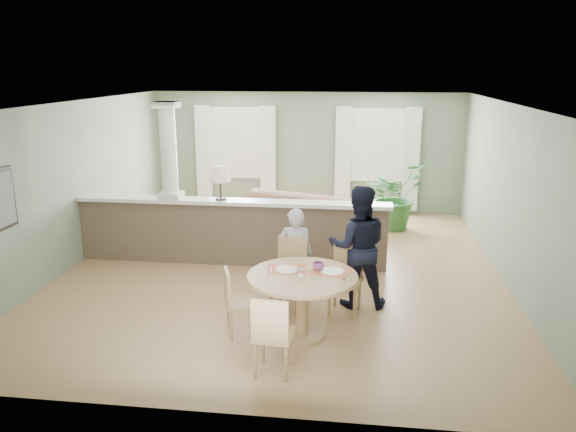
# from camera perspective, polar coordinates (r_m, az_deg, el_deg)

# --- Properties ---
(ground) EXTENTS (8.00, 8.00, 0.00)m
(ground) POSITION_cam_1_polar(r_m,az_deg,el_deg) (9.30, -0.60, -5.47)
(ground) COLOR tan
(ground) RESTS_ON ground
(room_shell) EXTENTS (7.02, 8.02, 2.71)m
(room_shell) POSITION_cam_1_polar(r_m,az_deg,el_deg) (9.45, -0.29, 6.23)
(room_shell) COLOR gray
(room_shell) RESTS_ON ground
(pony_wall) EXTENTS (5.32, 0.38, 2.70)m
(pony_wall) POSITION_cam_1_polar(r_m,az_deg,el_deg) (9.44, -6.38, -0.73)
(pony_wall) COLOR brown
(pony_wall) RESTS_ON ground
(sofa) EXTENTS (3.18, 2.06, 0.87)m
(sofa) POSITION_cam_1_polar(r_m,az_deg,el_deg) (10.57, 0.52, -0.47)
(sofa) COLOR #856448
(sofa) RESTS_ON ground
(houseplant) EXTENTS (1.63, 1.64, 1.38)m
(houseplant) POSITION_cam_1_polar(r_m,az_deg,el_deg) (11.68, 10.73, 2.06)
(houseplant) COLOR #275C25
(houseplant) RESTS_ON ground
(dining_table) EXTENTS (1.34, 1.34, 0.92)m
(dining_table) POSITION_cam_1_polar(r_m,az_deg,el_deg) (6.88, 1.52, -7.27)
(dining_table) COLOR tan
(dining_table) RESTS_ON ground
(chair_far_boy) EXTENTS (0.53, 0.53, 0.98)m
(chair_far_boy) POSITION_cam_1_polar(r_m,az_deg,el_deg) (7.74, 0.16, -5.50)
(chair_far_boy) COLOR tan
(chair_far_boy) RESTS_ON ground
(chair_far_man) EXTENTS (0.49, 0.49, 0.94)m
(chair_far_man) POSITION_cam_1_polar(r_m,az_deg,el_deg) (7.65, 5.92, -6.02)
(chair_far_man) COLOR tan
(chair_far_man) RESTS_ON ground
(chair_near) EXTENTS (0.45, 0.45, 0.93)m
(chair_near) POSITION_cam_1_polar(r_m,az_deg,el_deg) (6.09, -1.59, -11.74)
(chair_near) COLOR tan
(chair_near) RESTS_ON ground
(chair_side) EXTENTS (0.49, 0.49, 0.85)m
(chair_side) POSITION_cam_1_polar(r_m,az_deg,el_deg) (7.01, -5.28, -8.41)
(chair_side) COLOR tan
(chair_side) RESTS_ON ground
(child_person) EXTENTS (0.51, 0.34, 1.37)m
(child_person) POSITION_cam_1_polar(r_m,az_deg,el_deg) (7.86, 0.75, -4.04)
(child_person) COLOR #9D9DA2
(child_person) RESTS_ON ground
(man_person) EXTENTS (0.87, 0.70, 1.71)m
(man_person) POSITION_cam_1_polar(r_m,az_deg,el_deg) (7.76, 7.14, -3.10)
(man_person) COLOR black
(man_person) RESTS_ON ground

